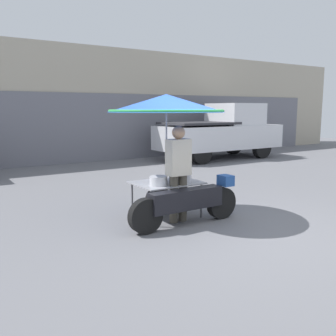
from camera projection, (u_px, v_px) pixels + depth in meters
name	position (u px, v px, depth m)	size (l,w,h in m)	color
ground_plane	(235.00, 230.00, 5.78)	(36.00, 36.00, 0.00)	slate
shopfront_building	(54.00, 105.00, 13.29)	(28.00, 2.06, 4.02)	#B2A893
vendor_motorcycle_cart	(169.00, 121.00, 6.19)	(2.02, 1.97, 2.09)	black
vendor_person	(178.00, 169.00, 6.09)	(0.38, 0.22, 1.59)	#4C473D
pickup_truck	(222.00, 132.00, 14.04)	(4.84, 1.84, 2.06)	black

